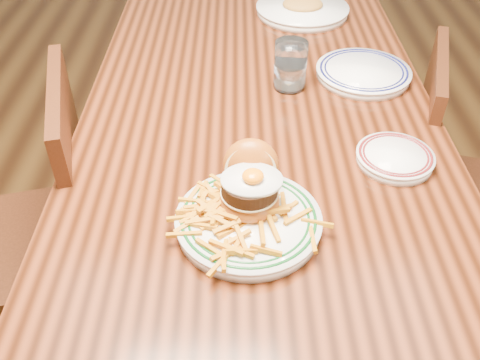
{
  "coord_description": "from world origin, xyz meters",
  "views": [
    {
      "loc": [
        -0.05,
        -1.14,
        1.45
      ],
      "look_at": [
        -0.05,
        -0.43,
        0.84
      ],
      "focal_mm": 40.0,
      "sensor_mm": 36.0,
      "label": 1
    }
  ],
  "objects_px": {
    "table": "(258,128)",
    "side_plate": "(395,157)",
    "chair_right": "(450,184)",
    "chair_left": "(42,229)",
    "main_plate": "(249,207)"
  },
  "relations": [
    {
      "from": "chair_left",
      "to": "main_plate",
      "type": "xyz_separation_m",
      "value": [
        0.53,
        -0.26,
        0.32
      ]
    },
    {
      "from": "table",
      "to": "main_plate",
      "type": "relative_size",
      "value": 5.76
    },
    {
      "from": "main_plate",
      "to": "side_plate",
      "type": "bearing_deg",
      "value": 32.73
    },
    {
      "from": "table",
      "to": "chair_left",
      "type": "height_order",
      "value": "chair_left"
    },
    {
      "from": "table",
      "to": "main_plate",
      "type": "height_order",
      "value": "main_plate"
    },
    {
      "from": "chair_right",
      "to": "main_plate",
      "type": "relative_size",
      "value": 2.98
    },
    {
      "from": "table",
      "to": "chair_right",
      "type": "height_order",
      "value": "chair_right"
    },
    {
      "from": "chair_right",
      "to": "side_plate",
      "type": "height_order",
      "value": "chair_right"
    },
    {
      "from": "table",
      "to": "main_plate",
      "type": "distance_m",
      "value": 0.45
    },
    {
      "from": "table",
      "to": "chair_left",
      "type": "relative_size",
      "value": 1.84
    },
    {
      "from": "chair_left",
      "to": "table",
      "type": "bearing_deg",
      "value": 2.69
    },
    {
      "from": "chair_left",
      "to": "chair_right",
      "type": "xyz_separation_m",
      "value": [
        1.12,
        0.2,
        -0.02
      ]
    },
    {
      "from": "table",
      "to": "side_plate",
      "type": "relative_size",
      "value": 9.84
    },
    {
      "from": "table",
      "to": "chair_right",
      "type": "distance_m",
      "value": 0.61
    },
    {
      "from": "chair_left",
      "to": "side_plate",
      "type": "xyz_separation_m",
      "value": [
        0.84,
        -0.09,
        0.3
      ]
    }
  ]
}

